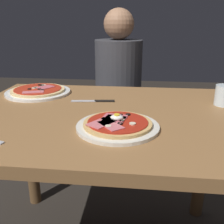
{
  "coord_description": "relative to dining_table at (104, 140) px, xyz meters",
  "views": [
    {
      "loc": [
        0.14,
        -0.97,
        1.1
      ],
      "look_at": [
        0.04,
        -0.08,
        0.79
      ],
      "focal_mm": 41.95,
      "sensor_mm": 36.0,
      "label": 1
    }
  ],
  "objects": [
    {
      "name": "pizza_foreground",
      "position": [
        0.07,
        -0.16,
        0.13
      ],
      "size": [
        0.28,
        0.28,
        0.05
      ],
      "color": "silver",
      "rests_on": "dining_table"
    },
    {
      "name": "dining_table",
      "position": [
        0.0,
        0.0,
        0.0
      ],
      "size": [
        1.13,
        0.86,
        0.76
      ],
      "color": "olive",
      "rests_on": "ground"
    },
    {
      "name": "water_glass_near",
      "position": [
        0.5,
        0.15,
        0.16
      ],
      "size": [
        0.08,
        0.08,
        0.09
      ],
      "color": "silver",
      "rests_on": "dining_table"
    },
    {
      "name": "diner_person",
      "position": [
        -0.01,
        0.82,
        -0.08
      ],
      "size": [
        0.32,
        0.32,
        1.18
      ],
      "rotation": [
        0.0,
        0.0,
        3.14
      ],
      "color": "black",
      "rests_on": "ground"
    },
    {
      "name": "knife",
      "position": [
        -0.05,
        0.14,
        0.12
      ],
      "size": [
        0.2,
        0.04,
        0.01
      ],
      "color": "silver",
      "rests_on": "dining_table"
    },
    {
      "name": "pizza_across_left",
      "position": [
        -0.36,
        0.24,
        0.13
      ],
      "size": [
        0.32,
        0.32,
        0.03
      ],
      "color": "white",
      "rests_on": "dining_table"
    }
  ]
}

